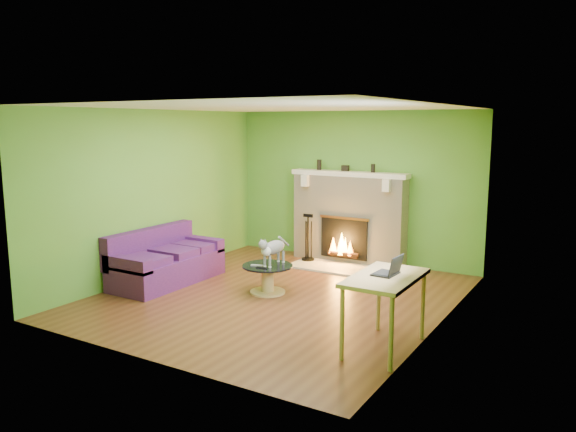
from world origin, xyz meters
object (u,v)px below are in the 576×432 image
sofa (165,262)px  cat (274,251)px  coffee_table (268,277)px  desk (385,285)px

sofa → cat: cat is taller
coffee_table → cat: bearing=32.0°
sofa → coffee_table: (1.65, 0.32, -0.08)m
coffee_table → sofa: bearing=-169.0°
desk → cat: size_ratio=1.62×
coffee_table → desk: 2.45m
coffee_table → desk: bearing=-25.8°
sofa → cat: bearing=12.1°
desk → cat: 2.35m
sofa → coffee_table: size_ratio=2.49×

